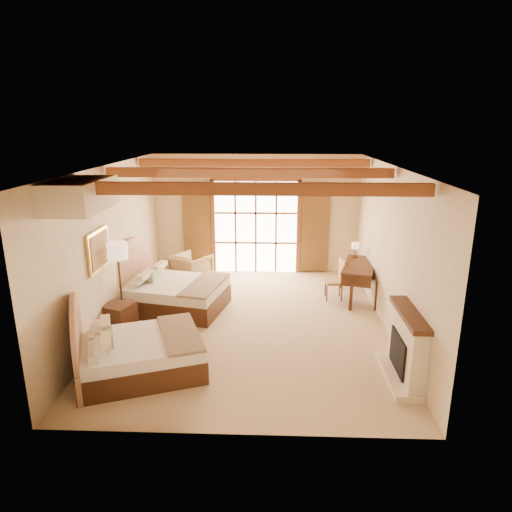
{
  "coord_description": "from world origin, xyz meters",
  "views": [
    {
      "loc": [
        0.47,
        -8.63,
        3.97
      ],
      "look_at": [
        0.13,
        0.2,
        1.39
      ],
      "focal_mm": 32.0,
      "sensor_mm": 36.0,
      "label": 1
    }
  ],
  "objects_px": {
    "bed_near": "(131,350)",
    "nightstand": "(119,319)",
    "bed_far": "(169,291)",
    "armchair": "(191,269)",
    "desk": "(358,280)"
  },
  "relations": [
    {
      "from": "nightstand",
      "to": "bed_far",
      "type": "bearing_deg",
      "value": 83.34
    },
    {
      "from": "nightstand",
      "to": "armchair",
      "type": "bearing_deg",
      "value": 94.25
    },
    {
      "from": "bed_near",
      "to": "armchair",
      "type": "bearing_deg",
      "value": 66.6
    },
    {
      "from": "bed_far",
      "to": "armchair",
      "type": "height_order",
      "value": "bed_far"
    },
    {
      "from": "bed_far",
      "to": "armchair",
      "type": "relative_size",
      "value": 2.78
    },
    {
      "from": "bed_near",
      "to": "nightstand",
      "type": "bearing_deg",
      "value": 95.13
    },
    {
      "from": "bed_near",
      "to": "desk",
      "type": "distance_m",
      "value": 5.54
    },
    {
      "from": "desk",
      "to": "bed_near",
      "type": "bearing_deg",
      "value": -126.11
    },
    {
      "from": "bed_far",
      "to": "desk",
      "type": "bearing_deg",
      "value": 23.01
    },
    {
      "from": "nightstand",
      "to": "desk",
      "type": "relative_size",
      "value": 0.38
    },
    {
      "from": "bed_near",
      "to": "bed_far",
      "type": "height_order",
      "value": "bed_far"
    },
    {
      "from": "armchair",
      "to": "bed_far",
      "type": "bearing_deg",
      "value": 115.08
    },
    {
      "from": "bed_far",
      "to": "nightstand",
      "type": "distance_m",
      "value": 1.47
    },
    {
      "from": "bed_near",
      "to": "bed_far",
      "type": "distance_m",
      "value": 2.69
    },
    {
      "from": "bed_near",
      "to": "nightstand",
      "type": "height_order",
      "value": "bed_near"
    }
  ]
}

